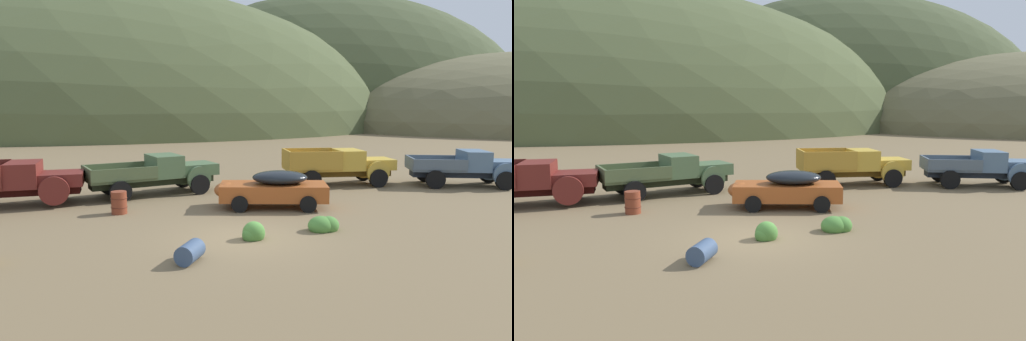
# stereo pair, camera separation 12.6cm
# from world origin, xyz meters

# --- Properties ---
(ground_plane) EXTENTS (300.00, 300.00, 0.00)m
(ground_plane) POSITION_xyz_m (0.00, 0.00, 0.00)
(ground_plane) COLOR brown
(hill_far_right) EXTENTS (111.45, 75.11, 49.29)m
(hill_far_right) POSITION_xyz_m (-13.46, 74.41, 0.00)
(hill_far_right) COLOR #4C5633
(hill_far_right) RESTS_ON ground
(hill_center) EXTENTS (85.96, 53.09, 53.19)m
(hill_center) POSITION_xyz_m (36.31, 79.36, 0.00)
(hill_center) COLOR #424C2D
(hill_center) RESTS_ON ground
(hill_far_left) EXTENTS (86.85, 84.29, 28.06)m
(hill_far_left) POSITION_xyz_m (67.82, 65.60, 0.00)
(hill_far_left) COLOR brown
(hill_far_left) RESTS_ON ground
(truck_oxblood) EXTENTS (5.95, 2.89, 1.91)m
(truck_oxblood) POSITION_xyz_m (-8.32, 6.85, 1.03)
(truck_oxblood) COLOR black
(truck_oxblood) RESTS_ON ground
(truck_weathered_green) EXTENTS (6.50, 3.93, 1.89)m
(truck_weathered_green) POSITION_xyz_m (-2.29, 8.35, 1.00)
(truck_weathered_green) COLOR #232B1B
(truck_weathered_green) RESTS_ON ground
(car_oxide_orange) EXTENTS (4.96, 2.82, 1.57)m
(car_oxide_orange) POSITION_xyz_m (2.02, 4.19, 0.82)
(car_oxide_orange) COLOR #A34C1E
(car_oxide_orange) RESTS_ON ground
(truck_faded_yellow) EXTENTS (5.98, 2.86, 1.91)m
(truck_faded_yellow) POSITION_xyz_m (7.40, 8.83, 1.01)
(truck_faded_yellow) COLOR brown
(truck_faded_yellow) RESTS_ON ground
(truck_chalk_blue) EXTENTS (5.97, 3.91, 1.89)m
(truck_chalk_blue) POSITION_xyz_m (13.76, 6.96, 0.99)
(truck_chalk_blue) COLOR #262D39
(truck_chalk_blue) RESTS_ON ground
(oil_drum_by_truck) EXTENTS (0.65, 0.65, 0.90)m
(oil_drum_by_truck) POSITION_xyz_m (-4.11, 4.41, 0.45)
(oil_drum_by_truck) COLOR brown
(oil_drum_by_truck) RESTS_ON ground
(oil_drum_tipped) EXTENTS (0.93, 1.07, 0.56)m
(oil_drum_tipped) POSITION_xyz_m (-1.83, -1.97, 0.28)
(oil_drum_tipped) COLOR #384C6B
(oil_drum_tipped) RESTS_ON ground
(bush_back_edge) EXTENTS (0.76, 0.67, 0.75)m
(bush_back_edge) POSITION_xyz_m (0.31, -0.22, 0.18)
(bush_back_edge) COLOR #4C8438
(bush_back_edge) RESTS_ON ground
(bush_near_barrel) EXTENTS (1.10, 0.81, 0.66)m
(bush_near_barrel) POSITION_xyz_m (2.92, 0.27, 0.18)
(bush_near_barrel) COLOR #4C8438
(bush_near_barrel) RESTS_ON ground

